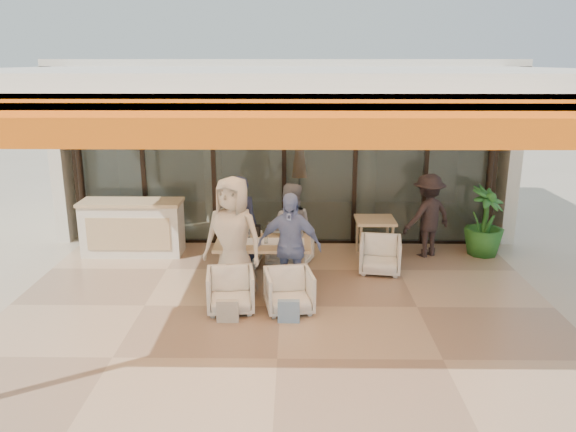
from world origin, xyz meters
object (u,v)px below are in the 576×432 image
object	(u,v)px
chair_near_left	(230,289)
diner_grey	(290,230)
dining_table	(263,245)
side_chair	(380,253)
chair_far_left	(243,248)
potted_palm	(485,222)
standing_woman	(428,216)
diner_navy	(239,227)
diner_cream	(233,238)
chair_far_right	(290,246)
diner_periwinkle	(289,246)
host_counter	(133,228)
side_table	(375,225)
chair_near_right	(289,289)

from	to	relation	value
chair_near_left	diner_grey	size ratio (longest dim) A/B	0.43
dining_table	side_chair	xyz separation A→B (m)	(1.96, 0.59, -0.34)
chair_far_left	potted_palm	size ratio (longest dim) A/B	0.49
chair_far_left	side_chair	world-z (taller)	side_chair
side_chair	standing_woman	distance (m)	1.36
diner_navy	diner_cream	world-z (taller)	diner_cream
diner_grey	chair_far_right	bearing A→B (deg)	-81.27
chair_far_left	diner_periwinkle	size ratio (longest dim) A/B	0.39
potted_palm	host_counter	bearing A→B (deg)	-179.61
diner_periwinkle	chair_near_left	bearing A→B (deg)	-138.80
host_counter	diner_periwinkle	bearing A→B (deg)	-33.15
diner_navy	side_table	size ratio (longest dim) A/B	2.30
chair_far_right	chair_near_right	world-z (taller)	chair_far_right
chair_far_right	dining_table	bearing A→B (deg)	86.70
chair_far_right	host_counter	bearing A→B (deg)	11.21
chair_far_left	side_chair	bearing A→B (deg)	175.55
diner_grey	diner_periwinkle	world-z (taller)	diner_periwinkle
potted_palm	chair_far_right	bearing A→B (deg)	-171.31
diner_navy	chair_near_left	bearing A→B (deg)	76.74
chair_far_left	diner_cream	xyz separation A→B (m)	(0.00, -1.40, 0.62)
diner_periwinkle	standing_woman	world-z (taller)	diner_periwinkle
side_table	side_chair	bearing A→B (deg)	-90.00
diner_cream	side_chair	distance (m)	2.66
side_chair	chair_near_left	bearing A→B (deg)	-138.13
diner_periwinkle	host_counter	bearing A→B (deg)	157.29
chair_near_left	side_table	xyz separation A→B (m)	(2.37, 2.29, 0.30)
side_chair	standing_woman	bearing A→B (deg)	50.11
host_counter	chair_near_right	distance (m)	3.78
side_table	standing_woman	distance (m)	0.98
chair_far_left	side_chair	xyz separation A→B (m)	(2.37, -0.36, 0.03)
chair_far_left	side_chair	distance (m)	2.40
diner_navy	side_table	xyz separation A→B (m)	(2.37, 0.89, -0.22)
side_chair	chair_near_right	bearing A→B (deg)	-125.96
chair_near_right	chair_far_left	bearing A→B (deg)	103.62
dining_table	chair_near_right	xyz separation A→B (m)	(0.43, -0.96, -0.35)
dining_table	diner_navy	distance (m)	0.63
chair_near_left	chair_far_right	bearing A→B (deg)	59.30
chair_far_left	chair_near_left	size ratio (longest dim) A/B	0.94
diner_cream	side_table	xyz separation A→B (m)	(2.37, 1.79, -0.30)
dining_table	standing_woman	world-z (taller)	standing_woman
dining_table	side_table	bearing A→B (deg)	34.35
chair_far_left	chair_far_right	distance (m)	0.84
chair_far_left	diner_periwinkle	xyz separation A→B (m)	(0.84, -1.40, 0.50)
chair_near_right	potted_palm	bearing A→B (deg)	24.24
chair_far_right	diner_navy	distance (m)	1.10
host_counter	chair_far_right	size ratio (longest dim) A/B	2.66
chair_far_right	diner_cream	distance (m)	1.74
diner_grey	side_table	bearing A→B (deg)	-141.01
chair_near_left	diner_periwinkle	world-z (taller)	diner_periwinkle
chair_far_right	diner_navy	xyz separation A→B (m)	(-0.84, -0.50, 0.51)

